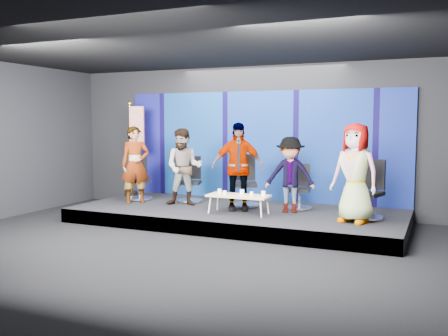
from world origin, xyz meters
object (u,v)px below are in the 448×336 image
(chair_c, at_px, (245,189))
(mug_d, at_px, (252,194))
(panelist_d, at_px, (290,175))
(coffee_table, at_px, (239,196))
(mug_e, at_px, (263,193))
(flag_stand, at_px, (134,146))
(mug_b, at_px, (225,193))
(mug_c, at_px, (242,192))
(mug_a, at_px, (220,191))
(panelist_a, at_px, (135,165))
(panelist_b, at_px, (184,167))
(chair_a, at_px, (139,185))
(chair_d, at_px, (300,194))
(chair_e, at_px, (368,199))
(panelist_e, at_px, (355,173))
(chair_b, at_px, (190,187))
(panelist_c, at_px, (237,167))

(chair_c, relative_size, mug_d, 12.91)
(panelist_d, xyz_separation_m, coffee_table, (-0.92, -0.57, -0.43))
(chair_c, xyz_separation_m, mug_e, (0.73, -0.84, 0.06))
(coffee_table, relative_size, flag_stand, 0.53)
(mug_b, distance_m, mug_c, 0.36)
(mug_a, bearing_deg, flag_stand, 156.65)
(panelist_a, height_order, flag_stand, flag_stand)
(panelist_a, distance_m, mug_b, 2.50)
(panelist_b, xyz_separation_m, mug_c, (1.56, -0.41, -0.42))
(mug_d, bearing_deg, chair_a, 165.96)
(chair_d, height_order, mug_d, chair_d)
(chair_a, xyz_separation_m, mug_a, (2.45, -0.73, 0.08))
(chair_c, distance_m, chair_e, 2.73)
(panelist_e, bearing_deg, panelist_d, 177.46)
(coffee_table, bearing_deg, panelist_b, 162.63)
(chair_e, distance_m, coffee_table, 2.55)
(chair_b, relative_size, panelist_b, 0.62)
(chair_a, xyz_separation_m, panelist_d, (3.81, -0.20, 0.42))
(chair_d, bearing_deg, panelist_b, -176.57)
(chair_a, relative_size, chair_b, 1.03)
(chair_d, bearing_deg, coffee_table, -142.92)
(panelist_a, bearing_deg, coffee_table, -47.81)
(panelist_c, height_order, mug_a, panelist_c)
(panelist_c, bearing_deg, chair_b, 134.33)
(chair_b, xyz_separation_m, panelist_d, (2.53, -0.40, 0.43))
(mug_e, bearing_deg, chair_a, 168.26)
(panelist_d, xyz_separation_m, mug_c, (-0.86, -0.51, -0.34))
(mug_c, distance_m, mug_e, 0.46)
(chair_a, xyz_separation_m, panelist_b, (1.38, -0.29, 0.50))
(chair_b, relative_size, mug_e, 10.33)
(panelist_e, height_order, coffee_table, panelist_e)
(panelist_c, distance_m, chair_e, 2.74)
(panelist_b, height_order, panelist_e, panelist_e)
(panelist_c, bearing_deg, chair_c, 69.05)
(mug_a, relative_size, mug_c, 0.92)
(chair_b, bearing_deg, panelist_b, -94.54)
(panelist_a, distance_m, panelist_d, 3.61)
(coffee_table, bearing_deg, panelist_c, 115.22)
(panelist_c, xyz_separation_m, mug_a, (-0.25, -0.36, -0.49))
(panelist_a, relative_size, mug_e, 17.21)
(chair_d, relative_size, chair_e, 0.85)
(panelist_b, height_order, mug_b, panelist_b)
(mug_a, bearing_deg, chair_e, 9.69)
(mug_b, bearing_deg, panelist_b, 155.39)
(panelist_d, bearing_deg, mug_c, -159.37)
(panelist_d, height_order, chair_e, panelist_d)
(chair_c, distance_m, mug_c, 0.88)
(coffee_table, bearing_deg, chair_c, 103.12)
(mug_e, bearing_deg, chair_b, 156.79)
(mug_c, height_order, mug_e, mug_c)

